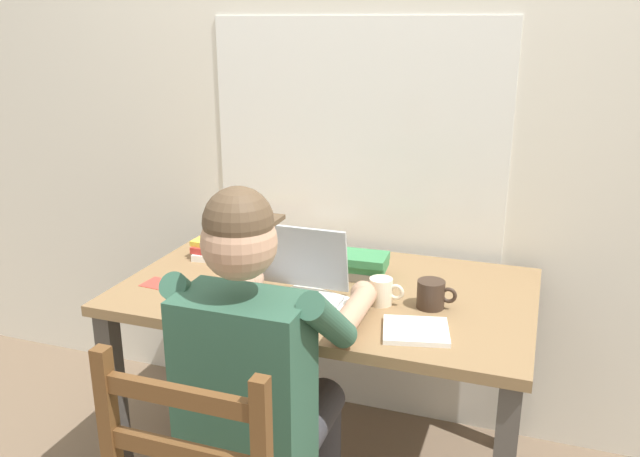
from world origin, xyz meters
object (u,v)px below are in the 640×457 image
at_px(coffee_mug_white, 382,291).
at_px(book_stack_main, 362,265).
at_px(seated_person, 261,373).
at_px(laptop, 290,286).
at_px(computer_mouse, 358,310).
at_px(book_stack_side, 218,249).
at_px(landscape_photo_print, 162,284).
at_px(coffee_mug_dark, 432,294).
at_px(desk, 327,312).

relative_size(coffee_mug_white, book_stack_main, 0.63).
bearing_deg(seated_person, laptop, 97.75).
xyz_separation_m(computer_mouse, coffee_mug_white, (0.05, 0.10, 0.03)).
distance_m(seated_person, coffee_mug_white, 0.48).
xyz_separation_m(book_stack_side, landscape_photo_print, (-0.06, -0.30, -0.03)).
bearing_deg(coffee_mug_dark, coffee_mug_white, -170.73).
bearing_deg(book_stack_main, seated_person, -100.63).
distance_m(coffee_mug_dark, book_stack_main, 0.33).
distance_m(desk, laptop, 0.23).
relative_size(book_stack_main, book_stack_side, 0.91).
xyz_separation_m(laptop, coffee_mug_dark, (0.43, 0.10, -0.01)).
distance_m(coffee_mug_white, book_stack_side, 0.72).
bearing_deg(coffee_mug_dark, computer_mouse, -147.84).
bearing_deg(laptop, seated_person, -82.25).
relative_size(computer_mouse, coffee_mug_dark, 0.80).
relative_size(desk, book_stack_main, 7.66).
bearing_deg(book_stack_main, computer_mouse, -76.21).
distance_m(laptop, coffee_mug_dark, 0.45).
xyz_separation_m(seated_person, computer_mouse, (0.19, 0.31, 0.09)).
height_order(seated_person, book_stack_side, seated_person).
distance_m(laptop, coffee_mug_white, 0.29).
bearing_deg(computer_mouse, coffee_mug_white, 64.61).
bearing_deg(coffee_mug_dark, landscape_photo_print, -172.57).
xyz_separation_m(computer_mouse, book_stack_side, (-0.64, 0.31, 0.02)).
xyz_separation_m(coffee_mug_white, book_stack_side, (-0.69, 0.21, -0.01)).
xyz_separation_m(laptop, computer_mouse, (0.23, -0.02, -0.04)).
bearing_deg(book_stack_side, laptop, -34.92).
relative_size(desk, book_stack_side, 6.95).
xyz_separation_m(coffee_mug_white, coffee_mug_dark, (0.15, 0.03, 0.00)).
xyz_separation_m(desk, landscape_photo_print, (-0.54, -0.17, 0.10)).
height_order(desk, book_stack_side, book_stack_side).
bearing_deg(landscape_photo_print, book_stack_main, 30.08).
bearing_deg(landscape_photo_print, coffee_mug_white, 11.92).
bearing_deg(coffee_mug_white, landscape_photo_print, -172.94).
distance_m(laptop, landscape_photo_print, 0.47).
relative_size(desk, coffee_mug_white, 12.21).
distance_m(computer_mouse, book_stack_main, 0.31).
bearing_deg(coffee_mug_white, desk, 159.23).
bearing_deg(seated_person, book_stack_side, 126.47).
relative_size(coffee_mug_white, book_stack_side, 0.57).
xyz_separation_m(seated_person, landscape_photo_print, (-0.51, 0.31, 0.07)).
bearing_deg(laptop, coffee_mug_dark, 13.46).
relative_size(desk, computer_mouse, 13.66).
xyz_separation_m(computer_mouse, coffee_mug_dark, (0.20, 0.13, 0.03)).
distance_m(seated_person, landscape_photo_print, 0.60).
bearing_deg(computer_mouse, landscape_photo_print, 179.24).
bearing_deg(book_stack_main, laptop, -119.51).
height_order(book_stack_main, book_stack_side, book_stack_main).
bearing_deg(desk, book_stack_side, 165.25).
relative_size(book_stack_side, landscape_photo_print, 1.51).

